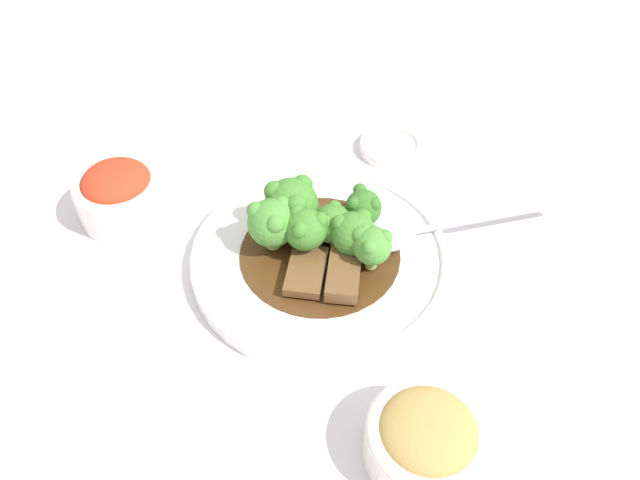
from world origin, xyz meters
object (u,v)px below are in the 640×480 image
Objects in this scene: beef_strip_1 at (306,271)px; broccoli_floret_1 at (363,207)px; broccoli_floret_5 at (305,229)px; serving_spoon at (399,232)px; beef_strip_2 at (344,271)px; sauce_dish at (390,146)px; main_plate at (320,256)px; side_bowl_kimchi at (119,193)px; broccoli_floret_3 at (291,204)px; broccoli_floret_2 at (372,245)px; broccoli_floret_6 at (353,233)px; beef_strip_0 at (323,218)px; broccoli_floret_4 at (334,224)px; side_bowl_appetizer at (426,438)px; broccoli_floret_0 at (272,222)px.

broccoli_floret_1 reaches higher than beef_strip_1.
serving_spoon is at bearing -36.59° from broccoli_floret_5.
sauce_dish is (0.20, 0.09, -0.02)m from beef_strip_2.
side_bowl_kimchi reaches higher than main_plate.
broccoli_floret_1 is 0.07m from broccoli_floret_3.
broccoli_floret_2 is 1.00× the size of broccoli_floret_6.
broccoli_floret_5 is at bearing -162.48° from beef_strip_0.
broccoli_floret_6 is (0.01, -0.07, -0.00)m from broccoli_floret_3.
broccoli_floret_5 reaches higher than sauce_dish.
main_plate is 5.03× the size of broccoli_floret_5.
beef_strip_1 is 0.06m from broccoli_floret_6.
broccoli_floret_4 is at bearing -22.46° from broccoli_floret_5.
broccoli_floret_6 is (0.05, -0.01, 0.02)m from beef_strip_1.
beef_strip_2 is 0.18m from side_bowl_appetizer.
broccoli_floret_0 reaches higher than broccoli_floret_2.
beef_strip_0 is at bearing 58.96° from side_bowl_appetizer.
beef_strip_0 is 0.76× the size of sauce_dish.
broccoli_floret_4 is at bearing 87.87° from broccoli_floret_2.
side_bowl_kimchi is (-0.06, 0.17, -0.02)m from broccoli_floret_0.
beef_strip_2 reaches higher than beef_strip_0.
main_plate is 0.04m from broccoli_floret_5.
broccoli_floret_0 reaches higher than beef_strip_0.
serving_spoon is at bearing -20.28° from beef_strip_1.
broccoli_floret_2 is at bearing -38.90° from beef_strip_1.
broccoli_floret_1 is 0.05m from broccoli_floret_2.
broccoli_floret_0 is 0.74× the size of sauce_dish.
serving_spoon reaches higher than beef_strip_1.
broccoli_floret_6 is (0.00, -0.02, 0.00)m from broccoli_floret_4.
side_bowl_appetizer is at bearing -121.04° from beef_strip_0.
sauce_dish is at bearing 3.15° from broccoli_floret_3.
broccoli_floret_0 is at bearing 81.80° from beef_strip_1.
broccoli_floret_2 is 0.10m from broccoli_floret_3.
beef_strip_0 is 0.27× the size of serving_spoon.
broccoli_floret_4 is (0.05, 0.01, 0.02)m from beef_strip_1.
sauce_dish is (0.19, 0.06, -0.00)m from main_plate.
broccoli_floret_2 reaches higher than main_plate.
main_plate is 0.04m from broccoli_floret_4.
side_bowl_appetizer is (-0.11, -0.24, -0.02)m from broccoli_floret_3.
broccoli_floret_2 reaches higher than side_bowl_kimchi.
broccoli_floret_4 is (0.01, -0.05, -0.01)m from broccoli_floret_3.
sauce_dish is (0.28, -0.15, -0.02)m from side_bowl_kimchi.
beef_strip_2 is (-0.04, -0.06, 0.00)m from beef_strip_0.
broccoli_floret_2 is 0.21m from sauce_dish.
serving_spoon is at bearing 41.50° from side_bowl_appetizer.
beef_strip_2 is at bearing 174.12° from serving_spoon.
beef_strip_0 is 1.31× the size of broccoli_floret_4.
sauce_dish is at bearing 12.71° from broccoli_floret_5.
side_bowl_appetizer is (-0.09, -0.20, -0.02)m from broccoli_floret_5.
broccoli_floret_5 is at bearing 42.73° from beef_strip_1.
beef_strip_1 is 1.60× the size of broccoli_floret_4.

